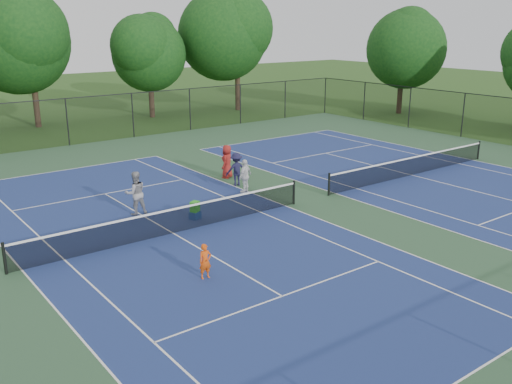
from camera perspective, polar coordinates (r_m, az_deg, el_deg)
ground at (r=25.51m, az=5.57°, el=-0.78°), size 140.00×140.00×0.00m
court_pad at (r=25.51m, az=5.57°, el=-0.77°), size 36.00×36.00×0.01m
tennis_court_left at (r=21.59m, az=-8.29°, el=-3.89°), size 12.00×23.83×1.07m
tennis_court_right at (r=30.51m, az=15.33°, el=1.80°), size 12.00×23.83×1.07m
perimeter_fence at (r=25.08m, az=5.68°, el=2.71°), size 36.08×36.08×3.02m
tree_back_b at (r=45.61m, az=-21.78°, el=14.25°), size 7.60×7.60×10.03m
tree_back_c at (r=48.01m, az=-10.66°, el=13.85°), size 6.00×6.00×8.40m
tree_back_d at (r=51.24m, az=-1.90°, el=15.78°), size 7.80×7.80×10.37m
tree_side_e at (r=50.83m, az=14.54°, el=14.12°), size 6.60×6.60×8.87m
child_player at (r=17.68m, az=-5.10°, el=-6.92°), size 0.43×0.31×1.12m
instructor at (r=23.74m, az=-11.95°, el=-0.11°), size 0.97×0.81×1.82m
bystander_a at (r=26.28m, az=-1.09°, el=1.61°), size 1.00×0.71×1.58m
bystander_b at (r=27.41m, az=-1.98°, el=2.28°), size 1.16×0.85×1.61m
bystander_c at (r=28.81m, az=-2.91°, el=3.06°), size 0.99×0.91×1.69m
ball_crate at (r=23.02m, az=-6.11°, el=-2.33°), size 0.49×0.44×0.32m
ball_hopper at (r=22.90m, az=-6.13°, el=-1.45°), size 0.43×0.40×0.42m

